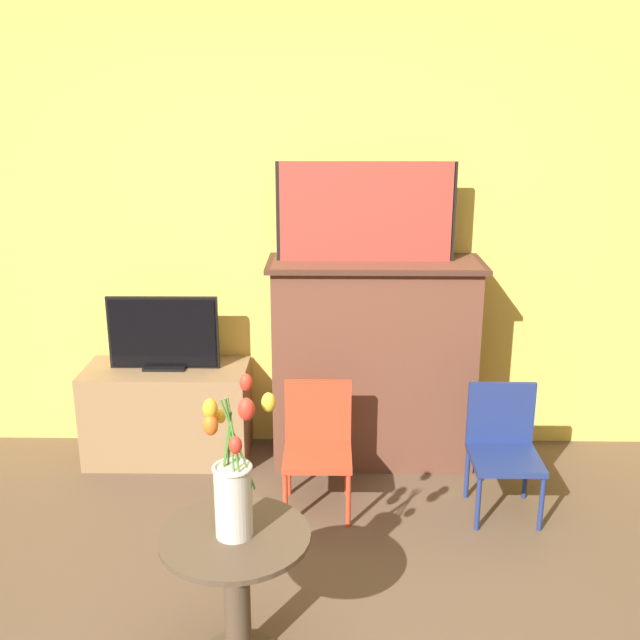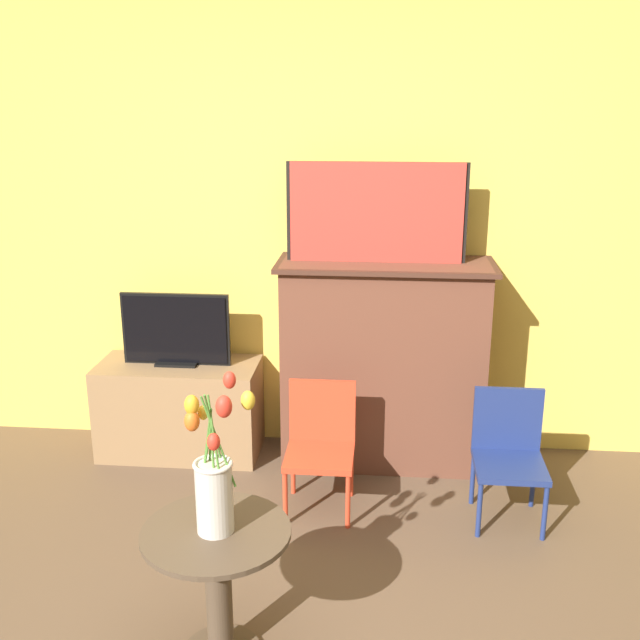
# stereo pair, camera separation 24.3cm
# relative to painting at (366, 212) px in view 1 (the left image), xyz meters

# --- Properties ---
(wall_back) EXTENTS (8.00, 0.06, 2.70)m
(wall_back) POSITION_rel_painting_xyz_m (-0.39, 0.23, -0.06)
(wall_back) COLOR #EAC651
(wall_back) RESTS_ON ground
(fireplace_mantel) EXTENTS (1.15, 0.46, 1.15)m
(fireplace_mantel) POSITION_rel_painting_xyz_m (0.06, -0.01, -0.82)
(fireplace_mantel) COLOR brown
(fireplace_mantel) RESTS_ON ground
(painting) EXTENTS (0.94, 0.03, 0.52)m
(painting) POSITION_rel_painting_xyz_m (0.00, 0.00, 0.00)
(painting) COLOR black
(painting) RESTS_ON fireplace_mantel
(tv_stand) EXTENTS (0.90, 0.42, 0.54)m
(tv_stand) POSITION_rel_painting_xyz_m (-1.10, -0.02, -1.14)
(tv_stand) COLOR olive
(tv_stand) RESTS_ON ground
(tv_monitor) EXTENTS (0.61, 0.12, 0.41)m
(tv_monitor) POSITION_rel_painting_xyz_m (-1.10, -0.02, -0.67)
(tv_monitor) COLOR black
(tv_monitor) RESTS_ON tv_stand
(chair_red) EXTENTS (0.33, 0.33, 0.63)m
(chair_red) POSITION_rel_painting_xyz_m (-0.24, -0.52, -1.06)
(chair_red) COLOR red
(chair_red) RESTS_ON ground
(chair_blue) EXTENTS (0.33, 0.33, 0.63)m
(chair_blue) POSITION_rel_painting_xyz_m (0.67, -0.54, -1.06)
(chair_blue) COLOR navy
(chair_blue) RESTS_ON ground
(side_table) EXTENTS (0.53, 0.53, 0.53)m
(side_table) POSITION_rel_painting_xyz_m (-0.51, -1.63, -1.06)
(side_table) COLOR #4C3D2D
(side_table) RESTS_ON ground
(vase_tulips) EXTENTS (0.25, 0.25, 0.55)m
(vase_tulips) POSITION_rel_painting_xyz_m (-0.51, -1.63, -0.67)
(vase_tulips) COLOR beige
(vase_tulips) RESTS_ON side_table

